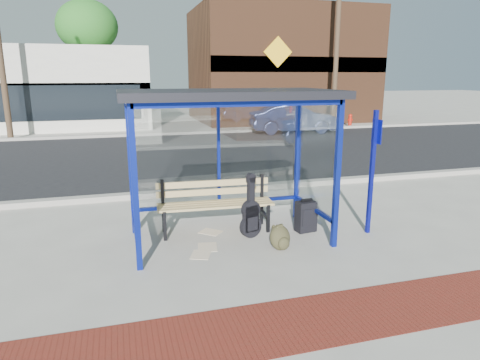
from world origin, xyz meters
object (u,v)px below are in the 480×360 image
object	(u,v)px
bench	(215,201)
backpack	(280,238)
parked_car	(294,119)
suitcase	(306,217)
fire_hydrant	(350,120)
guitar_bag	(251,216)

from	to	relation	value
bench	backpack	distance (m)	1.41
parked_car	suitcase	bearing A→B (deg)	165.27
parked_car	fire_hydrant	size ratio (longest dim) A/B	5.99
guitar_bag	fire_hydrant	xyz separation A→B (m)	(9.76, 13.62, -0.01)
backpack	fire_hydrant	world-z (taller)	fire_hydrant
backpack	suitcase	bearing A→B (deg)	33.40
bench	backpack	size ratio (longest dim) A/B	5.00
bench	suitcase	size ratio (longest dim) A/B	3.38
suitcase	parked_car	distance (m)	13.21
backpack	fire_hydrant	bearing A→B (deg)	48.29
bench	guitar_bag	distance (m)	0.70
bench	suitcase	bearing A→B (deg)	-14.78
suitcase	bench	bearing A→B (deg)	153.47
fire_hydrant	bench	bearing A→B (deg)	-127.97
bench	suitcase	world-z (taller)	bench
guitar_bag	fire_hydrant	bearing A→B (deg)	37.26
bench	backpack	world-z (taller)	bench
backpack	guitar_bag	bearing A→B (deg)	105.31
bench	fire_hydrant	bearing A→B (deg)	55.46
bench	fire_hydrant	size ratio (longest dim) A/B	2.96
fire_hydrant	guitar_bag	bearing A→B (deg)	-125.63
backpack	parked_car	xyz separation A→B (m)	(5.67, 12.87, 0.48)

